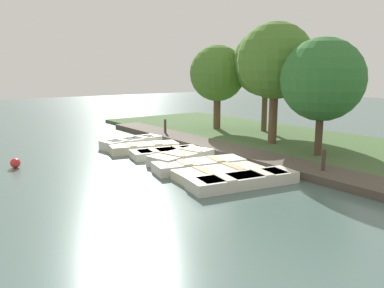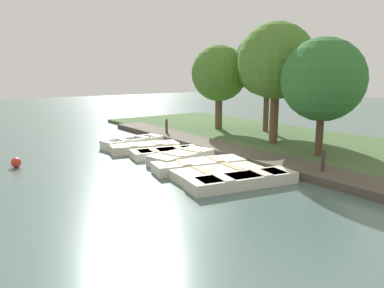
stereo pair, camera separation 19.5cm
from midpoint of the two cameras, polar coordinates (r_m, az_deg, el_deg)
name	(u,v)px [view 1 (the left image)]	position (r m, az deg, el deg)	size (l,w,h in m)	color
ground_plane	(200,155)	(15.71, 0.94, -1.66)	(80.00, 80.00, 0.00)	#4C6660
shore_bank	(280,140)	(19.09, 12.96, 0.61)	(8.00, 24.00, 0.19)	#476638
dock_walkway	(221,149)	(16.37, 4.08, -0.70)	(1.57, 17.96, 0.26)	#51473D
rowboat_0	(132,142)	(17.60, -9.49, 0.27)	(2.98, 1.26, 0.43)	silver
rowboat_1	(144,147)	(16.42, -7.65, -0.53)	(3.08, 1.61, 0.38)	beige
rowboat_2	(166,152)	(15.45, -4.37, -1.29)	(3.00, 1.62, 0.33)	silver
rowboat_3	(182,157)	(14.35, -1.99, -2.02)	(2.82, 1.68, 0.43)	beige
rowboat_4	(200,165)	(13.29, 0.74, -3.21)	(3.42, 1.71, 0.37)	silver
rowboat_5	(219,173)	(12.39, 3.64, -4.37)	(3.12, 1.60, 0.33)	beige
rowboat_6	(244,180)	(11.56, 7.38, -5.45)	(3.65, 1.67, 0.37)	beige
mooring_post_near	(165,128)	(19.82, -4.39, 2.42)	(0.13, 0.13, 0.99)	#47382D
mooring_post_far	(323,163)	(12.89, 18.97, -2.80)	(0.13, 0.13, 0.99)	#47382D
buoy	(15,163)	(15.04, -25.67, -2.64)	(0.36, 0.36, 0.36)	red
park_tree_far_left	(217,74)	(21.51, 3.64, 10.64)	(3.14, 3.14, 4.92)	brown
park_tree_left	(266,63)	(20.95, 10.97, 12.03)	(3.62, 3.62, 5.71)	brown
park_tree_center	(275,61)	(17.33, 12.26, 12.20)	(3.38, 3.38, 5.60)	brown
park_tree_right	(322,80)	(15.27, 18.90, 9.24)	(3.18, 3.18, 4.73)	#4C3828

